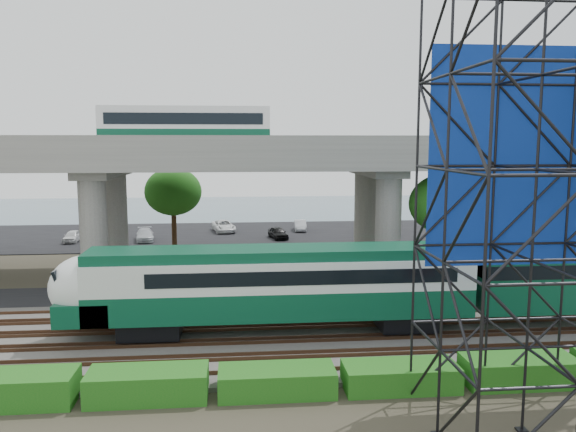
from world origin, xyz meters
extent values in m
plane|color=#474233|center=(0.00, 0.00, 0.00)|extent=(140.00, 140.00, 0.00)
cube|color=slate|center=(0.00, 2.00, 0.10)|extent=(90.00, 12.00, 0.20)
cube|color=black|center=(0.00, 10.50, 0.04)|extent=(90.00, 5.00, 0.08)
cube|color=black|center=(0.00, 34.00, 0.04)|extent=(90.00, 18.00, 0.08)
cube|color=#435E6E|center=(0.00, 56.00, 0.01)|extent=(140.00, 40.00, 0.03)
cube|color=#472D1E|center=(0.00, -2.72, 0.28)|extent=(90.00, 0.08, 0.16)
cube|color=#472D1E|center=(0.00, -1.28, 0.28)|extent=(90.00, 0.08, 0.16)
cube|color=#472D1E|center=(0.00, -0.72, 0.28)|extent=(90.00, 0.08, 0.16)
cube|color=#472D1E|center=(0.00, 0.72, 0.28)|extent=(90.00, 0.08, 0.16)
cube|color=#472D1E|center=(0.00, 1.28, 0.28)|extent=(90.00, 0.08, 0.16)
cube|color=#472D1E|center=(0.00, 2.72, 0.28)|extent=(90.00, 0.08, 0.16)
cube|color=#472D1E|center=(0.00, 3.28, 0.28)|extent=(90.00, 0.08, 0.16)
cube|color=#472D1E|center=(0.00, 4.72, 0.28)|extent=(90.00, 0.08, 0.16)
cube|color=#472D1E|center=(0.00, 5.28, 0.28)|extent=(90.00, 0.08, 0.16)
cube|color=#472D1E|center=(0.00, 6.72, 0.28)|extent=(90.00, 0.08, 0.16)
cube|color=black|center=(-4.81, 2.00, 0.81)|extent=(3.00, 2.20, 0.90)
cube|color=black|center=(8.19, 2.00, 0.81)|extent=(3.00, 2.20, 0.90)
cube|color=#09452C|center=(1.69, 2.00, 1.96)|extent=(19.00, 3.00, 1.40)
cube|color=silver|center=(1.69, 2.00, 3.41)|extent=(19.00, 3.00, 1.50)
cube|color=#09452C|center=(1.69, 2.00, 4.41)|extent=(19.00, 2.60, 0.50)
cube|color=black|center=(2.69, 2.00, 3.46)|extent=(15.00, 3.06, 0.70)
ellipsoid|color=silver|center=(-7.81, 2.00, 2.86)|extent=(3.60, 3.00, 3.20)
cube|color=#09452C|center=(-7.81, 2.00, 1.81)|extent=(2.60, 3.00, 1.10)
cube|color=black|center=(-8.91, 2.00, 3.36)|extent=(0.48, 2.00, 1.09)
cube|color=#09452C|center=(15.69, 2.00, 2.96)|extent=(8.00, 3.00, 3.40)
cube|color=#9E9B93|center=(0.00, 16.00, 8.60)|extent=(80.00, 12.00, 1.20)
cube|color=#9E9B93|center=(0.00, 10.25, 9.75)|extent=(80.00, 0.50, 1.10)
cube|color=#9E9B93|center=(0.00, 21.75, 9.75)|extent=(80.00, 0.50, 1.10)
cylinder|color=#9E9B93|center=(-10.00, 12.50, 4.00)|extent=(1.80, 1.80, 8.00)
cylinder|color=#9E9B93|center=(-10.00, 19.50, 4.00)|extent=(1.80, 1.80, 8.00)
cube|color=#9E9B93|center=(-10.00, 16.00, 7.70)|extent=(2.40, 9.00, 0.60)
cylinder|color=#9E9B93|center=(10.00, 12.50, 4.00)|extent=(1.80, 1.80, 8.00)
cylinder|color=#9E9B93|center=(10.00, 19.50, 4.00)|extent=(1.80, 1.80, 8.00)
cube|color=#9E9B93|center=(10.00, 16.00, 7.70)|extent=(2.40, 9.00, 0.60)
cylinder|color=#9E9B93|center=(28.00, 19.50, 4.00)|extent=(1.80, 1.80, 8.00)
cube|color=black|center=(-4.08, 16.00, 9.55)|extent=(12.00, 2.50, 0.70)
cube|color=#09452C|center=(-4.08, 16.00, 10.35)|extent=(12.00, 2.50, 0.90)
cube|color=silver|center=(-4.08, 16.00, 11.45)|extent=(12.00, 2.50, 1.30)
cube|color=black|center=(-4.08, 16.00, 11.50)|extent=(11.00, 2.56, 0.80)
cube|color=silver|center=(-4.08, 16.00, 12.25)|extent=(12.00, 2.40, 0.30)
cube|color=#0E329E|center=(10.70, -4.95, 9.30)|extent=(8.10, 0.08, 8.25)
cube|color=black|center=(10.70, -8.00, 0.04)|extent=(9.36, 6.36, 0.08)
cube|color=#155E15|center=(-9.00, -4.30, 0.60)|extent=(4.60, 1.80, 1.20)
cube|color=#155E15|center=(-4.00, -4.30, 0.58)|extent=(4.60, 1.80, 1.15)
cube|color=#155E15|center=(1.00, -4.30, 0.52)|extent=(4.60, 1.80, 1.03)
cube|color=#155E15|center=(6.00, -4.30, 0.51)|extent=(4.60, 1.80, 1.01)
cube|color=#155E15|center=(11.00, -4.30, 0.56)|extent=(4.60, 1.80, 1.12)
cylinder|color=#382314|center=(14.00, 12.50, 2.40)|extent=(0.44, 0.44, 4.80)
ellipsoid|color=#155E15|center=(14.00, 12.50, 5.60)|extent=(4.94, 4.94, 4.18)
cylinder|color=#382314|center=(-6.00, 24.00, 2.40)|extent=(0.44, 0.44, 4.80)
ellipsoid|color=#155E15|center=(-6.00, 24.00, 5.60)|extent=(4.94, 4.94, 4.18)
imported|color=black|center=(-4.96, 11.22, 0.72)|extent=(4.89, 2.96, 1.27)
imported|color=white|center=(-16.71, 31.00, 0.64)|extent=(1.33, 3.31, 1.13)
imported|color=silver|center=(-14.11, 36.00, 0.65)|extent=(1.74, 3.59, 1.13)
imported|color=silver|center=(-9.68, 31.00, 0.67)|extent=(2.27, 4.25, 1.17)
imported|color=white|center=(-1.97, 36.00, 0.71)|extent=(2.97, 4.83, 1.25)
imported|color=black|center=(3.67, 31.00, 0.67)|extent=(2.18, 3.72, 1.19)
imported|color=silver|center=(6.54, 36.00, 0.66)|extent=(1.45, 3.59, 1.16)
imported|color=silver|center=(13.17, 31.00, 0.64)|extent=(1.75, 3.92, 1.12)
imported|color=#B0B4B9|center=(15.08, 36.00, 0.64)|extent=(2.38, 4.25, 1.12)
camera|label=1|loc=(-0.49, -25.35, 9.89)|focal=35.00mm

